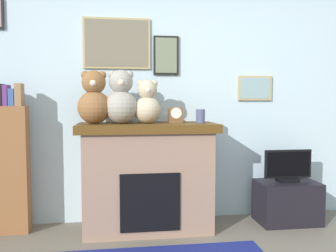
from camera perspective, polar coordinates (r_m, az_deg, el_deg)
name	(u,v)px	position (r m, az deg, el deg)	size (l,w,h in m)	color
back_wall	(178,96)	(3.76, 1.63, 4.88)	(5.20, 0.15, 2.60)	silver
fireplace	(148,176)	(3.45, -3.35, -8.08)	(1.32, 0.62, 1.04)	#947360
bookshelf	(4,164)	(3.66, -25.10, -5.55)	(0.45, 0.16, 1.42)	brown
tv_stand	(287,202)	(3.90, 18.75, -11.60)	(0.61, 0.40, 0.43)	black
television	(288,167)	(3.82, 18.88, -6.30)	(0.49, 0.14, 0.33)	black
candle_jar	(201,116)	(3.44, 5.30, 1.62)	(0.09, 0.09, 0.13)	#4C517A
mantel_clock	(175,115)	(3.39, 1.23, 1.75)	(0.13, 0.10, 0.15)	brown
teddy_bear_brown	(94,100)	(3.35, -11.92, 4.17)	(0.31, 0.31, 0.50)	brown
teddy_bear_grey	(121,100)	(3.34, -7.63, 4.28)	(0.31, 0.31, 0.51)	#9C988F
teddy_bear_cream	(147,104)	(3.36, -3.36, 3.62)	(0.26, 0.26, 0.42)	#C0B093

